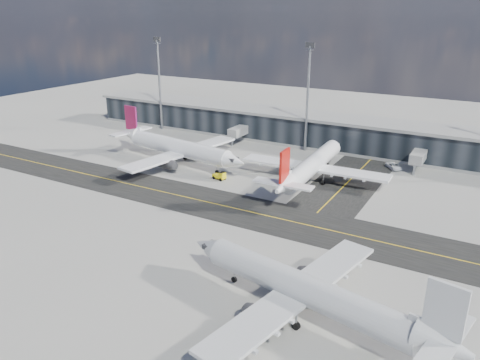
{
  "coord_description": "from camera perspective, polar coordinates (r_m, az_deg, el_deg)",
  "views": [
    {
      "loc": [
        45.78,
        -69.02,
        37.1
      ],
      "look_at": [
        2.7,
        6.79,
        5.0
      ],
      "focal_mm": 35.0,
      "sensor_mm": 36.0,
      "label": 1
    }
  ],
  "objects": [
    {
      "name": "airliner_af",
      "position": [
        119.08,
        -7.69,
        3.96
      ],
      "size": [
        42.33,
        36.24,
        12.55
      ],
      "rotation": [
        0.0,
        0.0,
        -1.72
      ],
      "color": "white",
      "rests_on": "ground"
    },
    {
      "name": "baggage_tug",
      "position": [
        107.27,
        -2.43,
        0.52
      ],
      "size": [
        3.38,
        2.13,
        1.98
      ],
      "rotation": [
        0.0,
        0.0,
        -1.75
      ],
      "color": "yellow",
      "rests_on": "ground"
    },
    {
      "name": "ground",
      "position": [
        90.75,
        -3.61,
        -3.96
      ],
      "size": [
        300.0,
        300.0,
        0.0
      ],
      "primitive_type": "plane",
      "color": "gray",
      "rests_on": "ground"
    },
    {
      "name": "floodlight_masts",
      "position": [
        127.48,
        8.26,
        10.3
      ],
      "size": [
        102.5,
        0.7,
        28.9
      ],
      "color": "gray",
      "rests_on": "ground"
    },
    {
      "name": "service_van",
      "position": [
        120.54,
        18.26,
        1.6
      ],
      "size": [
        5.21,
        5.58,
        1.46
      ],
      "primitive_type": "imported",
      "rotation": [
        0.0,
        0.0,
        0.69
      ],
      "color": "white",
      "rests_on": "ground"
    },
    {
      "name": "airliner_near",
      "position": [
        60.69,
        8.27,
        -13.25
      ],
      "size": [
        39.19,
        33.62,
        11.66
      ],
      "rotation": [
        0.0,
        0.0,
        1.37
      ],
      "color": "#B9BBBD",
      "rests_on": "ground"
    },
    {
      "name": "terminal_concourse",
      "position": [
        136.18,
        9.13,
        5.93
      ],
      "size": [
        152.0,
        19.8,
        8.8
      ],
      "color": "black",
      "rests_on": "ground"
    },
    {
      "name": "taxiway_lanes",
      "position": [
        97.41,
        1.77,
        -2.18
      ],
      "size": [
        180.0,
        63.0,
        0.03
      ],
      "color": "black",
      "rests_on": "ground"
    },
    {
      "name": "airliner_redtail",
      "position": [
        106.14,
        8.74,
        1.77
      ],
      "size": [
        34.28,
        40.25,
        11.94
      ],
      "rotation": [
        0.0,
        0.0,
        0.04
      ],
      "color": "white",
      "rests_on": "ground"
    }
  ]
}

